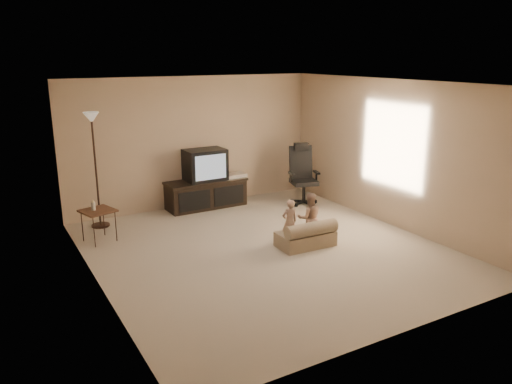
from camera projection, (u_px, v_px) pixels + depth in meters
floor at (266, 250)px, 7.63m from camera, size 5.50×5.50×0.00m
room_shell at (267, 152)px, 7.23m from camera, size 5.50×5.50×5.50m
tv_stand at (206, 183)px, 9.65m from camera, size 1.61×0.61×1.14m
office_chair at (303, 182)px, 9.91m from camera, size 0.69×0.71×1.20m
side_table at (97, 211)px, 7.85m from camera, size 0.58×0.58×0.70m
floor_lamp at (94, 144)px, 8.29m from camera, size 0.31×0.31×1.98m
child_sofa at (307, 236)px, 7.71m from camera, size 0.89×0.52×0.43m
toddler_left at (290, 222)px, 7.79m from camera, size 0.28×0.21×0.72m
toddler_right at (309, 218)px, 7.85m from camera, size 0.44×0.34×0.81m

